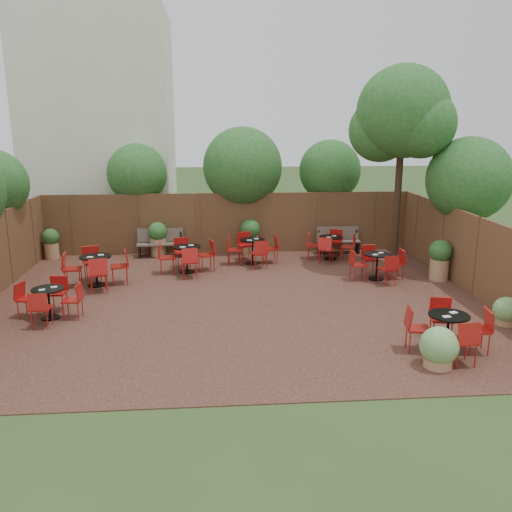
{
  "coord_description": "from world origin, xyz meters",
  "views": [
    {
      "loc": [
        -0.52,
        -12.46,
        4.26
      ],
      "look_at": [
        0.53,
        0.5,
        1.0
      ],
      "focal_mm": 37.68,
      "sensor_mm": 36.0,
      "label": 1
    }
  ],
  "objects": [
    {
      "name": "courtyard_tree",
      "position": [
        4.86,
        2.77,
        4.34
      ],
      "size": [
        2.77,
        2.67,
        5.82
      ],
      "rotation": [
        0.0,
        0.0,
        -0.01
      ],
      "color": "black",
      "rests_on": "courtyard_paving"
    },
    {
      "name": "planters",
      "position": [
        0.14,
        3.77,
        0.61
      ],
      "size": [
        11.87,
        4.01,
        1.16
      ],
      "color": "#A47B52",
      "rests_on": "courtyard_paving"
    },
    {
      "name": "park_bench_right",
      "position": [
        3.6,
        4.62,
        0.47
      ],
      "size": [
        1.4,
        0.46,
        0.87
      ],
      "rotation": [
        0.0,
        0.0,
        0.01
      ],
      "color": "brown",
      "rests_on": "courtyard_paving"
    },
    {
      "name": "fence_back",
      "position": [
        0.0,
        5.0,
        1.0
      ],
      "size": [
        12.0,
        0.08,
        2.0
      ],
      "primitive_type": "cube",
      "color": "#4E351D",
      "rests_on": "ground"
    },
    {
      "name": "courtyard_paving",
      "position": [
        0.0,
        0.0,
        0.01
      ],
      "size": [
        12.0,
        10.0,
        0.02
      ],
      "primitive_type": "cube",
      "color": "#311914",
      "rests_on": "ground"
    },
    {
      "name": "ground",
      "position": [
        0.0,
        0.0,
        0.0
      ],
      "size": [
        80.0,
        80.0,
        0.0
      ],
      "primitive_type": "plane",
      "color": "#354F23",
      "rests_on": "ground"
    },
    {
      "name": "overhang_foliage",
      "position": [
        -1.71,
        2.47,
        2.71
      ],
      "size": [
        15.67,
        10.62,
        2.64
      ],
      "color": "#20571C",
      "rests_on": "ground"
    },
    {
      "name": "fence_right",
      "position": [
        6.0,
        0.0,
        1.0
      ],
      "size": [
        0.08,
        10.0,
        2.0
      ],
      "primitive_type": "cube",
      "color": "#4E351D",
      "rests_on": "ground"
    },
    {
      "name": "neighbour_building",
      "position": [
        -4.5,
        8.0,
        4.0
      ],
      "size": [
        5.0,
        4.0,
        8.0
      ],
      "primitive_type": "cube",
      "color": "silver",
      "rests_on": "ground"
    },
    {
      "name": "park_bench_left",
      "position": [
        -2.23,
        4.62,
        0.48
      ],
      "size": [
        1.48,
        0.54,
        0.9
      ],
      "rotation": [
        0.0,
        0.0,
        0.05
      ],
      "color": "brown",
      "rests_on": "courtyard_paving"
    },
    {
      "name": "bistro_tables",
      "position": [
        0.25,
        1.32,
        0.46
      ],
      "size": [
        9.61,
        8.68,
        0.93
      ],
      "color": "black",
      "rests_on": "courtyard_paving"
    },
    {
      "name": "low_shrubs",
      "position": [
        4.73,
        -3.47,
        0.36
      ],
      "size": [
        2.91,
        2.49,
        0.74
      ],
      "color": "#A47B52",
      "rests_on": "courtyard_paving"
    }
  ]
}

